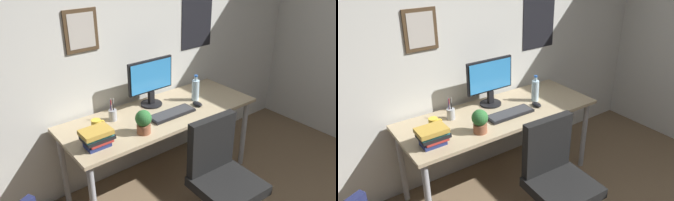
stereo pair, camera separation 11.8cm
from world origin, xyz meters
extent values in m
cube|color=silver|center=(0.00, 2.15, 1.30)|extent=(4.40, 0.08, 2.60)
cube|color=#4C3823|center=(-0.52, 2.11, 1.49)|extent=(0.28, 0.02, 0.34)
cube|color=beige|center=(-0.52, 2.09, 1.49)|extent=(0.22, 0.00, 0.28)
cube|color=black|center=(0.72, 2.11, 1.41)|extent=(0.40, 0.01, 0.56)
cube|color=tan|center=(-0.02, 1.73, 0.74)|extent=(1.79, 0.68, 0.03)
cylinder|color=#9EA0A5|center=(0.81, 1.45, 0.36)|extent=(0.05, 0.05, 0.73)
cylinder|color=#9EA0A5|center=(-0.86, 2.01, 0.36)|extent=(0.05, 0.05, 0.73)
cylinder|color=#9EA0A5|center=(0.81, 2.01, 0.36)|extent=(0.05, 0.05, 0.73)
cube|color=black|center=(-0.01, 0.92, 0.46)|extent=(0.48, 0.48, 0.08)
cube|color=black|center=(-0.01, 1.12, 0.72)|extent=(0.42, 0.09, 0.45)
cylinder|color=black|center=(0.00, 1.91, 0.76)|extent=(0.20, 0.20, 0.01)
cube|color=black|center=(0.00, 1.91, 0.83)|extent=(0.05, 0.04, 0.12)
cube|color=black|center=(0.00, 1.92, 1.04)|extent=(0.46, 0.02, 0.30)
cube|color=#338CD8|center=(0.00, 1.90, 1.04)|extent=(0.43, 0.00, 0.27)
cube|color=black|center=(0.02, 1.63, 0.77)|extent=(0.43, 0.15, 0.02)
cube|color=#38383A|center=(0.02, 1.63, 0.78)|extent=(0.41, 0.13, 0.00)
ellipsoid|color=black|center=(0.32, 1.63, 0.77)|extent=(0.06, 0.11, 0.04)
cylinder|color=silver|center=(0.39, 1.74, 0.86)|extent=(0.07, 0.07, 0.20)
cylinder|color=silver|center=(0.39, 1.74, 0.98)|extent=(0.03, 0.03, 0.04)
cylinder|color=#2659B2|center=(0.39, 1.74, 1.00)|extent=(0.03, 0.03, 0.02)
cylinder|color=yellow|center=(-0.62, 1.79, 0.81)|extent=(0.08, 0.08, 0.10)
torus|color=yellow|center=(-0.57, 1.79, 0.81)|extent=(0.05, 0.01, 0.05)
cylinder|color=brown|center=(-0.35, 1.53, 0.79)|extent=(0.11, 0.11, 0.07)
sphere|color=#2D6B33|center=(-0.35, 1.53, 0.89)|extent=(0.13, 0.13, 0.13)
ellipsoid|color=#287A38|center=(-0.37, 1.56, 0.88)|extent=(0.07, 0.08, 0.02)
ellipsoid|color=#287A38|center=(-0.31, 1.55, 0.89)|extent=(0.07, 0.08, 0.02)
ellipsoid|color=#287A38|center=(-0.37, 1.50, 0.91)|extent=(0.08, 0.07, 0.02)
cylinder|color=#9EA0A5|center=(-0.43, 1.86, 0.80)|extent=(0.07, 0.07, 0.09)
cylinder|color=#263FBF|center=(-0.44, 1.87, 0.88)|extent=(0.01, 0.01, 0.13)
cylinder|color=red|center=(-0.44, 1.86, 0.88)|extent=(0.01, 0.01, 0.13)
cylinder|color=black|center=(-0.42, 1.86, 0.88)|extent=(0.01, 0.01, 0.13)
cylinder|color=#9EA0A5|center=(-0.42, 1.86, 0.89)|extent=(0.01, 0.03, 0.14)
cylinder|color=#9EA0A5|center=(-0.44, 1.86, 0.89)|extent=(0.01, 0.02, 0.14)
cube|color=navy|center=(-0.72, 1.58, 0.77)|extent=(0.17, 0.13, 0.03)
cube|color=#B22D28|center=(-0.71, 1.58, 0.80)|extent=(0.18, 0.14, 0.02)
cube|color=black|center=(-0.71, 1.59, 0.82)|extent=(0.22, 0.17, 0.03)
cube|color=#26727A|center=(-0.72, 1.58, 0.85)|extent=(0.21, 0.14, 0.03)
cube|color=gold|center=(-0.73, 1.57, 0.88)|extent=(0.22, 0.16, 0.03)
camera|label=1|loc=(-1.60, -0.38, 2.10)|focal=35.73mm
camera|label=2|loc=(-1.51, -0.45, 2.10)|focal=35.73mm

